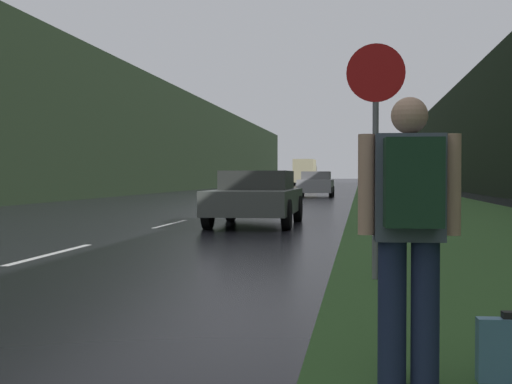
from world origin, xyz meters
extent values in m
cube|color=#2D5123|center=(7.39, 40.00, 0.01)|extent=(6.00, 240.00, 0.02)
cube|color=silver|center=(0.00, 8.98, 0.00)|extent=(0.12, 3.00, 0.01)
cube|color=silver|center=(0.00, 15.98, 0.00)|extent=(0.12, 3.00, 0.01)
cube|color=silver|center=(0.00, 22.98, 0.00)|extent=(0.12, 3.00, 0.01)
cube|color=silver|center=(0.00, 29.98, 0.00)|extent=(0.12, 3.00, 0.01)
cube|color=black|center=(-10.39, 50.00, 4.08)|extent=(2.00, 140.00, 8.16)
cube|color=black|center=(13.39, 50.00, 4.32)|extent=(2.00, 140.00, 8.64)
cylinder|color=slate|center=(4.92, 6.86, 1.03)|extent=(0.07, 0.07, 2.06)
cylinder|color=#B71414|center=(4.92, 6.86, 2.40)|extent=(0.67, 0.02, 0.67)
cylinder|color=#1E2847|center=(4.93, 2.65, 0.42)|extent=(0.16, 0.16, 0.84)
cylinder|color=#1E2847|center=(5.12, 2.66, 0.42)|extent=(0.16, 0.16, 0.84)
cube|color=#4C5666|center=(5.02, 2.66, 1.15)|extent=(0.40, 0.24, 0.61)
sphere|color=tan|center=(5.02, 2.66, 1.56)|extent=(0.21, 0.21, 0.21)
cylinder|color=tan|center=(4.78, 2.65, 1.17)|extent=(0.09, 0.09, 0.57)
cylinder|color=tan|center=(5.26, 2.67, 1.17)|extent=(0.09, 0.09, 0.57)
cube|color=#193823|center=(5.03, 2.46, 1.18)|extent=(0.32, 0.20, 0.49)
cube|color=#4C514C|center=(2.19, 15.91, 0.59)|extent=(1.91, 4.69, 0.57)
cube|color=#2D302D|center=(2.19, 16.14, 1.11)|extent=(1.62, 2.11, 0.46)
cylinder|color=black|center=(3.10, 14.45, 0.34)|extent=(0.20, 0.69, 0.69)
cylinder|color=black|center=(1.29, 14.45, 0.34)|extent=(0.20, 0.69, 0.69)
cylinder|color=black|center=(3.10, 17.36, 0.34)|extent=(0.20, 0.69, 0.69)
cylinder|color=black|center=(1.29, 17.36, 0.34)|extent=(0.20, 0.69, 0.69)
cube|color=#9E9EA3|center=(2.19, 39.74, 0.64)|extent=(1.90, 4.24, 0.73)
cube|color=#5E5E61|center=(2.19, 39.95, 1.23)|extent=(1.61, 1.91, 0.47)
cylinder|color=black|center=(3.10, 38.43, 0.30)|extent=(0.20, 0.60, 0.60)
cylinder|color=black|center=(1.29, 38.43, 0.30)|extent=(0.20, 0.60, 0.60)
cylinder|color=black|center=(3.10, 41.06, 0.30)|extent=(0.20, 0.60, 0.60)
cylinder|color=black|center=(1.29, 41.06, 0.30)|extent=(0.20, 0.60, 0.60)
cube|color=black|center=(-2.19, 54.08, 0.59)|extent=(1.92, 4.50, 0.58)
cube|color=black|center=(-2.19, 53.85, 1.14)|extent=(1.63, 2.03, 0.51)
cylinder|color=black|center=(-3.11, 55.47, 0.33)|extent=(0.20, 0.65, 0.65)
cylinder|color=black|center=(-1.28, 55.47, 0.33)|extent=(0.20, 0.65, 0.65)
cylinder|color=black|center=(-3.11, 52.68, 0.33)|extent=(0.20, 0.65, 0.65)
cylinder|color=black|center=(-1.28, 52.68, 0.33)|extent=(0.20, 0.65, 0.65)
cube|color=#6E684F|center=(-2.19, 92.06, 1.48)|extent=(2.32, 2.59, 2.14)
cube|color=tan|center=(-2.19, 87.52, 1.83)|extent=(2.44, 6.49, 2.86)
cylinder|color=black|center=(-3.35, 91.80, 0.45)|extent=(0.28, 0.90, 0.90)
cylinder|color=black|center=(-1.04, 91.80, 0.45)|extent=(0.28, 0.90, 0.90)
cylinder|color=black|center=(-3.35, 85.90, 0.45)|extent=(0.28, 0.90, 0.90)
cylinder|color=black|center=(-1.04, 85.90, 0.45)|extent=(0.28, 0.90, 0.90)
camera|label=1|loc=(4.75, -1.47, 1.22)|focal=50.00mm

